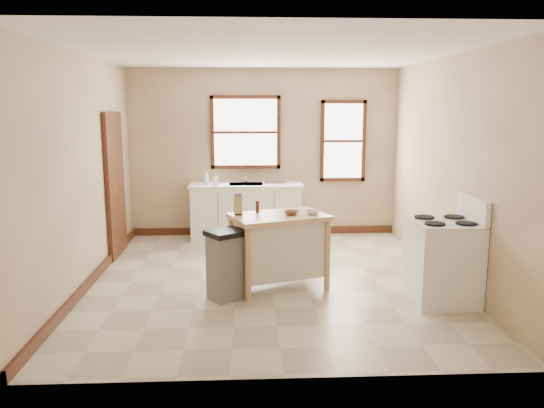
{
  "coord_description": "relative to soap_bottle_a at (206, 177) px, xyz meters",
  "views": [
    {
      "loc": [
        -0.3,
        -6.46,
        2.17
      ],
      "look_at": [
        0.04,
        0.4,
        0.91
      ],
      "focal_mm": 35.0,
      "sensor_mm": 36.0,
      "label": 1
    }
  ],
  "objects": [
    {
      "name": "floor",
      "position": [
        0.95,
        -2.17,
        -1.04
      ],
      "size": [
        5.0,
        5.0,
        0.0
      ],
      "primitive_type": "plane",
      "color": "beige",
      "rests_on": "ground"
    },
    {
      "name": "ceiling",
      "position": [
        0.95,
        -2.17,
        1.76
      ],
      "size": [
        5.0,
        5.0,
        0.0
      ],
      "primitive_type": "plane",
      "rotation": [
        3.14,
        0.0,
        0.0
      ],
      "color": "white",
      "rests_on": "ground"
    },
    {
      "name": "wall_back",
      "position": [
        0.95,
        0.33,
        0.36
      ],
      "size": [
        4.5,
        0.04,
        2.8
      ],
      "primitive_type": "cube",
      "color": "#D5B88C",
      "rests_on": "ground"
    },
    {
      "name": "wall_left",
      "position": [
        -1.3,
        -2.17,
        0.36
      ],
      "size": [
        0.04,
        5.0,
        2.8
      ],
      "primitive_type": "cube",
      "color": "#D5B88C",
      "rests_on": "ground"
    },
    {
      "name": "wall_right",
      "position": [
        3.2,
        -2.17,
        0.36
      ],
      "size": [
        0.04,
        5.0,
        2.8
      ],
      "primitive_type": "cube",
      "color": "#D5B88C",
      "rests_on": "ground"
    },
    {
      "name": "window_main",
      "position": [
        0.65,
        0.31,
        0.71
      ],
      "size": [
        1.17,
        0.06,
        1.22
      ],
      "primitive_type": null,
      "color": "#35140E",
      "rests_on": "wall_back"
    },
    {
      "name": "window_side",
      "position": [
        2.3,
        0.31,
        0.56
      ],
      "size": [
        0.77,
        0.06,
        1.37
      ],
      "primitive_type": null,
      "color": "#35140E",
      "rests_on": "wall_back"
    },
    {
      "name": "door_left",
      "position": [
        -1.26,
        -0.87,
        0.01
      ],
      "size": [
        0.06,
        0.9,
        2.1
      ],
      "primitive_type": "cube",
      "color": "#35140E",
      "rests_on": "ground"
    },
    {
      "name": "baseboard_back",
      "position": [
        0.95,
        0.3,
        -0.98
      ],
      "size": [
        4.5,
        0.04,
        0.12
      ],
      "primitive_type": "cube",
      "color": "#35140E",
      "rests_on": "ground"
    },
    {
      "name": "baseboard_left",
      "position": [
        -1.27,
        -2.17,
        -0.98
      ],
      "size": [
        0.04,
        5.0,
        0.12
      ],
      "primitive_type": "cube",
      "color": "#35140E",
      "rests_on": "ground"
    },
    {
      "name": "sink_counter",
      "position": [
        0.65,
        0.03,
        -0.58
      ],
      "size": [
        1.86,
        0.62,
        0.92
      ],
      "primitive_type": null,
      "color": "white",
      "rests_on": "ground"
    },
    {
      "name": "faucet",
      "position": [
        0.65,
        0.21,
        -0.01
      ],
      "size": [
        0.03,
        0.03,
        0.22
      ],
      "primitive_type": "cylinder",
      "color": "silver",
      "rests_on": "sink_counter"
    },
    {
      "name": "soap_bottle_a",
      "position": [
        0.0,
        0.0,
        0.0
      ],
      "size": [
        0.11,
        0.11,
        0.24
      ],
      "primitive_type": "imported",
      "rotation": [
        0.0,
        0.0,
        0.24
      ],
      "color": "#B2B2B2",
      "rests_on": "sink_counter"
    },
    {
      "name": "soap_bottle_b",
      "position": [
        0.16,
        -0.05,
        -0.03
      ],
      "size": [
        0.09,
        0.09,
        0.18
      ],
      "primitive_type": "imported",
      "rotation": [
        0.0,
        0.0,
        0.13
      ],
      "color": "#B2B2B2",
      "rests_on": "sink_counter"
    },
    {
      "name": "dish_rack",
      "position": [
        1.13,
        0.03,
        -0.07
      ],
      "size": [
        0.46,
        0.41,
        0.09
      ],
      "primitive_type": null,
      "rotation": [
        0.0,
        0.0,
        0.4
      ],
      "color": "silver",
      "rests_on": "sink_counter"
    },
    {
      "name": "kitchen_island",
      "position": [
        1.04,
        -2.46,
        -0.59
      ],
      "size": [
        1.28,
        1.03,
        0.9
      ],
      "primitive_type": null,
      "rotation": [
        0.0,
        0.0,
        0.34
      ],
      "color": "#E8CA88",
      "rests_on": "ground"
    },
    {
      "name": "knife_block",
      "position": [
        0.56,
        -2.43,
        -0.03
      ],
      "size": [
        0.11,
        0.11,
        0.2
      ],
      "primitive_type": null,
      "rotation": [
        0.0,
        0.0,
        -0.09
      ],
      "color": "tan",
      "rests_on": "kitchen_island"
    },
    {
      "name": "pepper_grinder",
      "position": [
        0.79,
        -2.32,
        -0.06
      ],
      "size": [
        0.06,
        0.06,
        0.15
      ],
      "primitive_type": "cylinder",
      "rotation": [
        0.0,
        0.0,
        0.36
      ],
      "color": "#442112",
      "rests_on": "kitchen_island"
    },
    {
      "name": "bowl_a",
      "position": [
        1.18,
        -2.48,
        -0.11
      ],
      "size": [
        0.18,
        0.18,
        0.04
      ],
      "primitive_type": "imported",
      "rotation": [
        0.0,
        0.0,
        0.13
      ],
      "color": "brown",
      "rests_on": "kitchen_island"
    },
    {
      "name": "bowl_b",
      "position": [
        1.2,
        -2.41,
        -0.11
      ],
      "size": [
        0.23,
        0.23,
        0.04
      ],
      "primitive_type": "imported",
      "rotation": [
        0.0,
        0.0,
        0.92
      ],
      "color": "brown",
      "rests_on": "kitchen_island"
    },
    {
      "name": "bowl_c",
      "position": [
        1.45,
        -2.46,
        -0.11
      ],
      "size": [
        0.18,
        0.18,
        0.05
      ],
      "primitive_type": "imported",
      "rotation": [
        0.0,
        0.0,
        0.13
      ],
      "color": "silver",
      "rests_on": "kitchen_island"
    },
    {
      "name": "trash_bin",
      "position": [
        0.43,
        -2.81,
        -0.64
      ],
      "size": [
        0.54,
        0.52,
        0.8
      ],
      "primitive_type": null,
      "rotation": [
        0.0,
        0.0,
        0.62
      ],
      "color": "slate",
      "rests_on": "ground"
    },
    {
      "name": "gas_stove",
      "position": [
        2.85,
        -3.0,
        -0.44
      ],
      "size": [
        0.74,
        0.75,
        1.19
      ],
      "primitive_type": null,
      "color": "white",
      "rests_on": "ground"
    }
  ]
}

